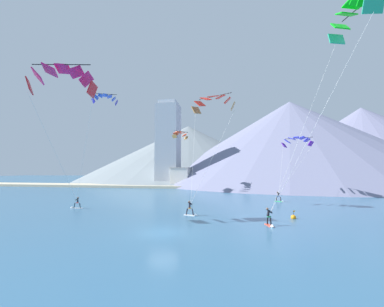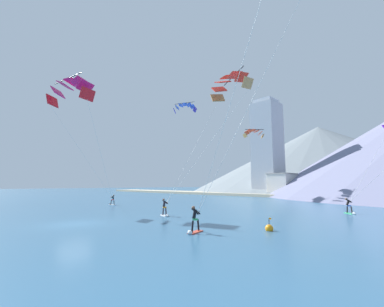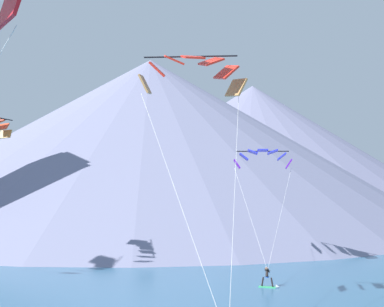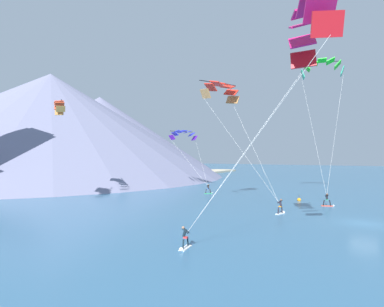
{
  "view_description": "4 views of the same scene",
  "coord_description": "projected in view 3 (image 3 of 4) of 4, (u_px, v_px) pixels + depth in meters",
  "views": [
    {
      "loc": [
        6.5,
        -21.86,
        5.43
      ],
      "look_at": [
        0.25,
        12.63,
        7.65
      ],
      "focal_mm": 24.0,
      "sensor_mm": 36.0,
      "label": 1
    },
    {
      "loc": [
        21.91,
        -7.98,
        3.2
      ],
      "look_at": [
        -1.23,
        14.22,
        7.06
      ],
      "focal_mm": 24.0,
      "sensor_mm": 36.0,
      "label": 2
    },
    {
      "loc": [
        -11.51,
        -13.55,
        8.8
      ],
      "look_at": [
        2.37,
        15.98,
        10.49
      ],
      "focal_mm": 50.0,
      "sensor_mm": 36.0,
      "label": 3
    },
    {
      "loc": [
        -34.54,
        -0.33,
        6.75
      ],
      "look_at": [
        -1.98,
        18.76,
        7.06
      ],
      "focal_mm": 28.0,
      "sensor_mm": 36.0,
      "label": 4
    }
  ],
  "objects": [
    {
      "name": "parafoil_kite_mid_center",
      "position": [
        263.0,
        157.0,
        54.56
      ],
      "size": [
        7.94,
        10.54,
        10.71
      ],
      "color": "#5912B0"
    },
    {
      "name": "shore_building_quay_west",
      "position": [
        123.0,
        227.0,
        73.16
      ],
      "size": [
        9.19,
        6.2,
        4.97
      ],
      "color": "silver",
      "rests_on": "ground"
    },
    {
      "name": "shore_building_promenade_mid",
      "position": [
        258.0,
        218.0,
        85.3
      ],
      "size": [
        8.05,
        4.2,
        5.91
      ],
      "color": "beige",
      "rests_on": "ground"
    },
    {
      "name": "mountain_peak_central_summit",
      "position": [
        150.0,
        141.0,
        112.87
      ],
      "size": [
        115.71,
        115.71,
        34.61
      ],
      "color": "slate",
      "rests_on": "ground"
    },
    {
      "name": "shoreline_strip",
      "position": [
        41.0,
        249.0,
        66.47
      ],
      "size": [
        180.0,
        10.0,
        0.7
      ],
      "primitive_type": "cube",
      "color": "beige",
      "rests_on": "ground"
    },
    {
      "name": "kitesurfer_mid_center",
      "position": [
        270.0,
        281.0,
        44.19
      ],
      "size": [
        1.53,
        1.49,
        1.79
      ],
      "color": "#33B266",
      "rests_on": "ground"
    },
    {
      "name": "parafoil_kite_far_left",
      "position": [
        192.0,
        71.0,
        33.96
      ],
      "size": [
        6.86,
        10.35,
        15.59
      ],
      "color": "#BD8349"
    },
    {
      "name": "mountain_peak_west_ridge",
      "position": [
        253.0,
        150.0,
        138.41
      ],
      "size": [
        104.21,
        104.21,
        33.65
      ],
      "color": "slate",
      "rests_on": "ground"
    },
    {
      "name": "shore_building_quay_east",
      "position": [
        205.0,
        223.0,
        78.08
      ],
      "size": [
        7.94,
        5.81,
        5.25
      ],
      "color": "beige",
      "rests_on": "ground"
    }
  ]
}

